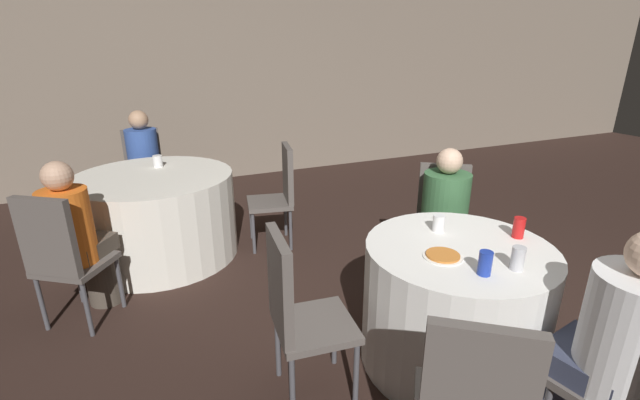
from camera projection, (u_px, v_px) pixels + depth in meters
The scene contains 19 objects.
ground_plane at pixel (458, 344), 2.75m from camera, with size 16.00×16.00×0.00m, color black.
wall_back at pixel (260, 76), 5.97m from camera, with size 16.00×0.06×2.80m.
table_near at pixel (453, 305), 2.50m from camera, with size 1.05×1.05×0.75m.
table_far at pixel (158, 216), 3.81m from camera, with size 1.36×1.36×0.75m.
chair_near_northeast at pixel (442, 217), 3.31m from camera, with size 0.56×0.56×0.96m.
chair_near_west at pixel (296, 307), 2.17m from camera, with size 0.45×0.44×0.96m.
chair_far_east at pixel (280, 188), 3.96m from camera, with size 0.47×0.47×0.96m.
chair_far_southwest at pixel (61, 253), 2.73m from camera, with size 0.56×0.56×0.96m.
chair_far_north at pixel (145, 167), 4.68m from camera, with size 0.41×0.42×0.96m.
person_orange_shirt at pixel (81, 241), 2.89m from camera, with size 0.42×0.46×1.13m.
person_white_shirt at pixel (607, 349), 1.81m from camera, with size 0.40×0.52×1.16m.
person_blue_shirt at pixel (146, 167), 4.52m from camera, with size 0.32×0.50×1.18m.
person_green_jacket at pixel (444, 224), 3.15m from camera, with size 0.45×0.48×1.12m.
pizza_plate_near at pixel (443, 256), 2.25m from camera, with size 0.21×0.21×0.02m.
soda_can_red at pixel (519, 228), 2.47m from camera, with size 0.07×0.07×0.12m.
soda_can_silver at pixel (518, 258), 2.11m from camera, with size 0.07×0.07×0.12m.
soda_can_blue at pixel (485, 263), 2.06m from camera, with size 0.07×0.07×0.12m.
cup_near at pixel (439, 223), 2.55m from camera, with size 0.07×0.07×0.10m.
cup_far at pixel (158, 161), 3.91m from camera, with size 0.08×0.08×0.11m.
Camera 1 is at (-1.73, -1.72, 1.81)m, focal length 24.00 mm.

